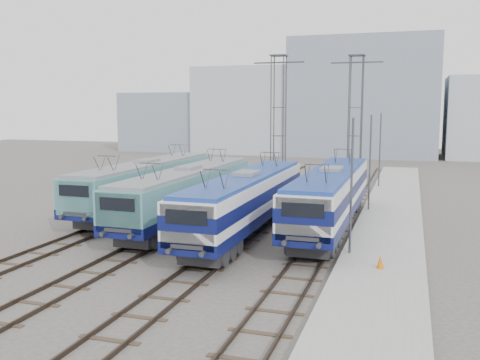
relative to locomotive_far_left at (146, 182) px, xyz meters
name	(u,v)px	position (x,y,z in m)	size (l,w,h in m)	color
ground	(175,255)	(6.75, -9.77, -2.21)	(160.00, 160.00, 0.00)	#514C47
platform	(388,232)	(16.95, -1.77, -2.06)	(4.00, 70.00, 0.30)	#9E9E99
locomotive_far_left	(146,182)	(0.00, 0.00, 0.00)	(2.80, 17.68, 3.33)	#0B1148
locomotive_center_left	(187,191)	(4.50, -2.97, -0.02)	(2.78, 17.55, 3.30)	#0B1148
locomotive_center_right	(246,198)	(9.00, -4.79, 0.05)	(2.79, 17.65, 3.32)	#0B1148
locomotive_far_right	(331,193)	(13.50, -1.75, 0.09)	(2.85, 18.03, 3.39)	#0B1148
catenary_tower_west	(278,117)	(6.75, 12.23, 4.44)	(4.50, 1.20, 12.00)	#3F4247
catenary_tower_east	(355,117)	(13.25, 14.23, 4.44)	(4.50, 1.20, 12.00)	#3F4247
mast_front	(351,189)	(15.35, -7.77, 1.29)	(0.12, 0.12, 7.00)	#3F4247
mast_mid	(370,165)	(15.35, 4.23, 1.29)	(0.12, 0.12, 7.00)	#3F4247
mast_rear	(380,152)	(15.35, 16.23, 1.29)	(0.12, 0.12, 7.00)	#3F4247
safety_cone	(380,262)	(16.96, -9.98, -1.61)	(0.34, 0.34, 0.60)	#CE6908
building_west	(254,111)	(-7.25, 52.23, 4.79)	(18.00, 12.00, 14.00)	#A6B0BA
building_center	(364,98)	(10.75, 52.23, 6.79)	(22.00, 14.00, 18.00)	gray
building_far_west	(167,122)	(-23.25, 52.23, 2.79)	(14.00, 10.00, 10.00)	gray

